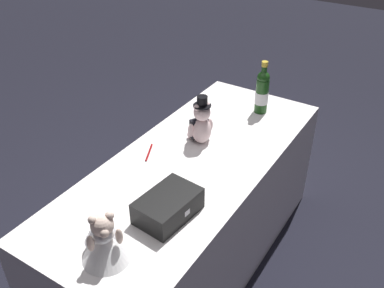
# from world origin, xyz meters

# --- Properties ---
(ground_plane) EXTENTS (12.00, 12.00, 0.00)m
(ground_plane) POSITION_xyz_m (0.00, 0.00, 0.00)
(ground_plane) COLOR black
(reception_table) EXTENTS (1.78, 0.71, 0.71)m
(reception_table) POSITION_xyz_m (0.00, 0.00, 0.36)
(reception_table) COLOR white
(reception_table) RESTS_ON ground_plane
(teddy_bear_groom) EXTENTS (0.14, 0.14, 0.27)m
(teddy_bear_groom) POSITION_xyz_m (0.18, 0.06, 0.82)
(teddy_bear_groom) COLOR beige
(teddy_bear_groom) RESTS_ON reception_table
(teddy_bear_bride) EXTENTS (0.22, 0.23, 0.22)m
(teddy_bear_bride) POSITION_xyz_m (-0.70, -0.06, 0.80)
(teddy_bear_bride) COLOR white
(teddy_bear_bride) RESTS_ON reception_table
(champagne_bottle) EXTENTS (0.08, 0.08, 0.32)m
(champagne_bottle) POSITION_xyz_m (0.65, -0.07, 0.85)
(champagne_bottle) COLOR #184114
(champagne_bottle) RESTS_ON reception_table
(signing_pen) EXTENTS (0.15, 0.08, 0.01)m
(signing_pen) POSITION_xyz_m (-0.06, 0.23, 0.72)
(signing_pen) COLOR maroon
(signing_pen) RESTS_ON reception_table
(gift_case_black) EXTENTS (0.29, 0.20, 0.10)m
(gift_case_black) POSITION_xyz_m (-0.39, -0.13, 0.76)
(gift_case_black) COLOR black
(gift_case_black) RESTS_ON reception_table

